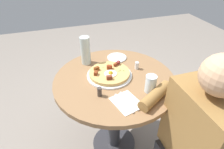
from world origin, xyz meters
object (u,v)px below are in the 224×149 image
dining_table (114,97)px  bread_plate (117,58)px  pizza_plate (109,75)px  breakfast_pizza (109,73)px  water_glass (151,84)px  salt_shaker (137,65)px  pepper_shaker (100,92)px  water_bottle (85,51)px  knife (124,103)px  fork (129,101)px

dining_table → bread_plate: size_ratio=5.50×
pizza_plate → breakfast_pizza: breakfast_pizza is taller
water_glass → salt_shaker: water_glass is taller
pepper_shaker → water_bottle: bearing=-0.1°
breakfast_pizza → bread_plate: breakfast_pizza is taller
dining_table → salt_shaker: 0.28m
dining_table → breakfast_pizza: size_ratio=2.97×
water_bottle → breakfast_pizza: bearing=-151.9°
knife → pizza_plate: bearing=-15.3°
bread_plate → fork: size_ratio=0.84×
fork → knife: 0.04m
dining_table → water_glass: bearing=-140.1°
pizza_plate → fork: pizza_plate is taller
pizza_plate → knife: size_ratio=1.73×
dining_table → fork: fork is taller
water_bottle → salt_shaker: bearing=-120.0°
pizza_plate → bread_plate: size_ratio=2.06×
fork → salt_shaker: size_ratio=3.31×
fork → knife: size_ratio=1.00×
breakfast_pizza → fork: bearing=-173.3°
pizza_plate → pepper_shaker: (-0.18, 0.12, 0.02)m
breakfast_pizza → water_glass: water_glass is taller
fork → knife: (-0.01, 0.03, 0.00)m
dining_table → knife: knife is taller
salt_shaker → pepper_shaker: (-0.20, 0.33, 0.00)m
water_bottle → pepper_shaker: bearing=179.9°
salt_shaker → pepper_shaker: size_ratio=0.91×
dining_table → knife: bearing=173.7°
breakfast_pizza → water_glass: bearing=-140.7°
water_bottle → pepper_shaker: (-0.40, 0.00, -0.08)m
knife → salt_shaker: (0.32, -0.22, 0.02)m
breakfast_pizza → knife: size_ratio=1.55×
fork → pepper_shaker: pepper_shaker is taller
salt_shaker → fork: bearing=149.0°
knife → water_bottle: size_ratio=0.85×
salt_shaker → pizza_plate: bearing=96.6°
fork → salt_shaker: (0.31, -0.18, 0.02)m
knife → salt_shaker: bearing=-49.5°
pizza_plate → water_bottle: size_ratio=1.46×
dining_table → bread_plate: bread_plate is taller
dining_table → pizza_plate: bearing=34.9°
pizza_plate → water_glass: water_glass is taller
bread_plate → breakfast_pizza: bearing=148.8°
bread_plate → water_bottle: bearing=89.1°
bread_plate → salt_shaker: (-0.19, -0.09, 0.02)m
salt_shaker → knife: bearing=145.2°
breakfast_pizza → bread_plate: (0.21, -0.13, -0.02)m
dining_table → water_bottle: water_bottle is taller
dining_table → water_bottle: (0.25, 0.14, 0.28)m
knife → water_glass: bearing=-88.3°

